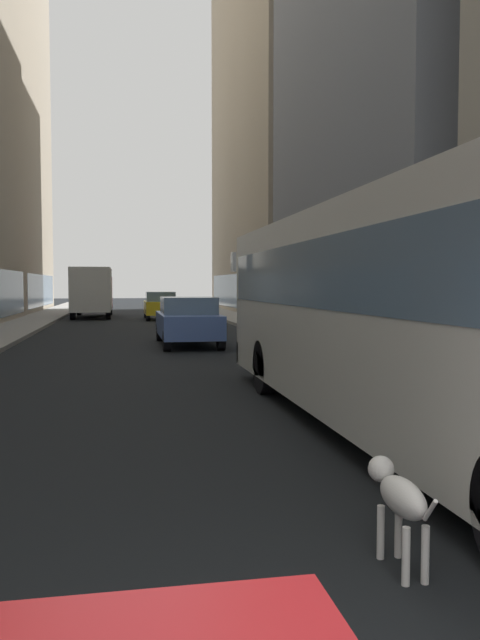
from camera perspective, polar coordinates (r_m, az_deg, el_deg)
name	(u,v)px	position (r m, az deg, el deg)	size (l,w,h in m)	color
ground_plane	(140,320)	(36.85, -9.14, 0.03)	(120.00, 120.00, 0.00)	black
sidewalk_left	(38,319)	(37.15, -17.96, 0.06)	(2.40, 110.00, 0.15)	gray
sidewalk_right	(236,317)	(37.43, -0.38, 0.24)	(2.40, 110.00, 0.15)	gray
building_right_far	(302,96)	(47.92, 5.71, 19.62)	(10.12, 21.79, 31.14)	#A0937F
transit_bus	(409,304)	(8.57, 15.15, 1.46)	(2.78, 11.53, 3.05)	silver
car_blue_hatchback	(188,321)	(20.98, -4.77, -0.07)	(1.89, 4.60, 1.62)	#4C6BB7
car_yellow_taxi	(160,305)	(36.81, -7.28, 1.32)	(1.78, 4.06, 1.62)	yellow
box_truck	(92,291)	(39.98, -13.29, 2.62)	(2.30, 7.50, 3.05)	#A51919
dalmatian_dog	(399,496)	(4.78, 14.25, -15.31)	(0.22, 0.96, 0.72)	white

